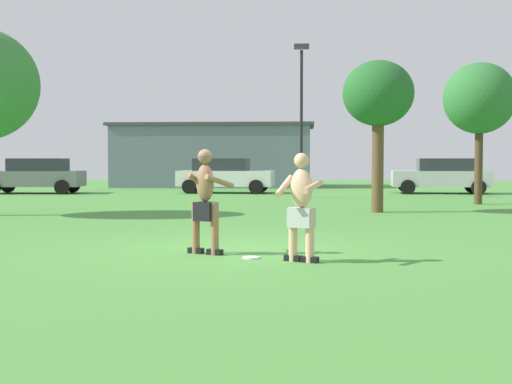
% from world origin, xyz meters
% --- Properties ---
extents(ground_plane, '(80.00, 80.00, 0.00)m').
position_xyz_m(ground_plane, '(0.00, 0.00, 0.00)').
color(ground_plane, '#4C8E3D').
extents(player_with_cap, '(0.76, 0.71, 1.70)m').
position_xyz_m(player_with_cap, '(-0.38, -0.47, 0.93)').
color(player_with_cap, black).
rests_on(player_with_cap, ground_plane).
extents(player_in_gray, '(0.72, 0.74, 1.62)m').
position_xyz_m(player_in_gray, '(1.17, -1.22, 0.85)').
color(player_in_gray, black).
rests_on(player_in_gray, ground_plane).
extents(frisbee, '(0.27, 0.27, 0.03)m').
position_xyz_m(frisbee, '(0.40, -0.91, 0.01)').
color(frisbee, white).
rests_on(frisbee, ground_plane).
extents(car_white_near_post, '(4.39, 2.22, 1.58)m').
position_xyz_m(car_white_near_post, '(-2.47, 19.78, 0.82)').
color(car_white_near_post, white).
rests_on(car_white_near_post, ground_plane).
extents(car_silver_mid_lot, '(4.41, 2.27, 1.58)m').
position_xyz_m(car_silver_mid_lot, '(7.32, 20.04, 0.82)').
color(car_silver_mid_lot, silver).
rests_on(car_silver_mid_lot, ground_plane).
extents(car_gray_far_end, '(4.42, 2.28, 1.58)m').
position_xyz_m(car_gray_far_end, '(-10.96, 18.78, 0.82)').
color(car_gray_far_end, slate).
rests_on(car_gray_far_end, ground_plane).
extents(lamp_post, '(0.60, 0.24, 6.12)m').
position_xyz_m(lamp_post, '(1.03, 16.21, 3.72)').
color(lamp_post, black).
rests_on(lamp_post, ground_plane).
extents(outbuilding_behind_lot, '(11.25, 5.69, 3.52)m').
position_xyz_m(outbuilding_behind_lot, '(-3.98, 27.60, 1.77)').
color(outbuilding_behind_lot, slate).
rests_on(outbuilding_behind_lot, ground_plane).
extents(tree_left_field, '(2.05, 2.05, 4.38)m').
position_xyz_m(tree_left_field, '(3.30, 8.68, 3.35)').
color(tree_left_field, brown).
rests_on(tree_left_field, ground_plane).
extents(tree_right_field, '(2.43, 2.43, 4.82)m').
position_xyz_m(tree_right_field, '(7.10, 12.55, 3.58)').
color(tree_right_field, '#4C3823').
rests_on(tree_right_field, ground_plane).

